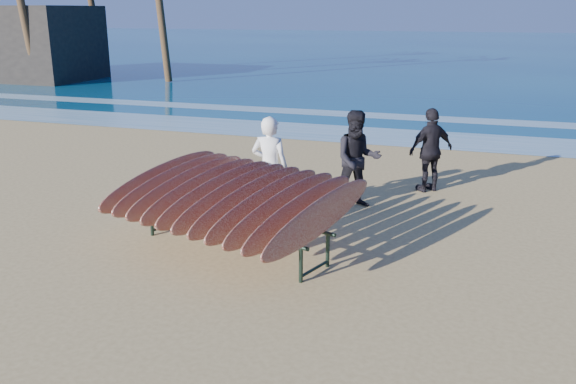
{
  "coord_description": "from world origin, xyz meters",
  "views": [
    {
      "loc": [
        2.69,
        -7.3,
        3.51
      ],
      "look_at": [
        0.0,
        0.8,
        0.95
      ],
      "focal_mm": 38.0,
      "sensor_mm": 36.0,
      "label": 1
    }
  ],
  "objects_px": {
    "person_dark_b": "(431,150)",
    "person_white": "(270,167)",
    "building": "(14,43)",
    "surfboard_rack": "(233,198)",
    "person_dark_a": "(357,159)"
  },
  "relations": [
    {
      "from": "person_dark_b",
      "to": "surfboard_rack",
      "type": "bearing_deg",
      "value": 17.96
    },
    {
      "from": "surfboard_rack",
      "to": "person_white",
      "type": "distance_m",
      "value": 1.69
    },
    {
      "from": "person_dark_b",
      "to": "person_white",
      "type": "bearing_deg",
      "value": 3.27
    },
    {
      "from": "surfboard_rack",
      "to": "person_dark_b",
      "type": "height_order",
      "value": "person_dark_b"
    },
    {
      "from": "person_dark_a",
      "to": "building",
      "type": "height_order",
      "value": "building"
    },
    {
      "from": "surfboard_rack",
      "to": "person_dark_a",
      "type": "height_order",
      "value": "person_dark_a"
    },
    {
      "from": "surfboard_rack",
      "to": "person_dark_b",
      "type": "relative_size",
      "value": 2.28
    },
    {
      "from": "surfboard_rack",
      "to": "person_white",
      "type": "relative_size",
      "value": 2.15
    },
    {
      "from": "building",
      "to": "person_white",
      "type": "bearing_deg",
      "value": -39.61
    },
    {
      "from": "person_white",
      "to": "person_dark_a",
      "type": "height_order",
      "value": "person_dark_a"
    },
    {
      "from": "person_dark_b",
      "to": "person_dark_a",
      "type": "bearing_deg",
      "value": 9.9
    },
    {
      "from": "person_white",
      "to": "building",
      "type": "relative_size",
      "value": 0.21
    },
    {
      "from": "surfboard_rack",
      "to": "building",
      "type": "height_order",
      "value": "building"
    },
    {
      "from": "building",
      "to": "surfboard_rack",
      "type": "bearing_deg",
      "value": -42.27
    },
    {
      "from": "person_dark_a",
      "to": "person_dark_b",
      "type": "distance_m",
      "value": 1.87
    }
  ]
}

